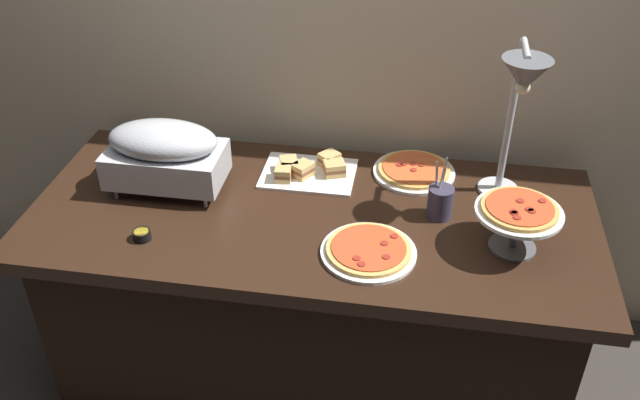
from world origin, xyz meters
name	(u,v)px	position (x,y,z in m)	size (l,w,h in m)	color
ground_plane	(313,366)	(0.00, 0.00, 0.00)	(8.00, 8.00, 0.00)	#38332D
back_wall	(335,32)	(0.00, 0.50, 1.20)	(4.40, 0.04, 2.40)	#C6B593
buffet_table	(313,294)	(0.00, 0.00, 0.39)	(1.90, 0.84, 0.76)	black
chafing_dish	(165,153)	(-0.52, 0.06, 0.90)	(0.40, 0.23, 0.25)	#B7BABF
heat_lamp	(521,90)	(0.62, 0.11, 1.20)	(0.15, 0.30, 0.56)	#B7BABF
pizza_plate_front	(414,171)	(0.33, 0.29, 0.77)	(0.30, 0.30, 0.03)	white
pizza_plate_center	(369,251)	(0.21, -0.19, 0.77)	(0.30, 0.30, 0.03)	white
pizza_plate_raised_stand	(519,214)	(0.65, -0.09, 0.89)	(0.27, 0.27, 0.16)	#595B60
sandwich_platter	(309,170)	(-0.05, 0.22, 0.78)	(0.33, 0.25, 0.06)	white
sauce_cup_near	(142,235)	(-0.51, -0.24, 0.78)	(0.06, 0.06, 0.03)	black
utensil_holder	(440,202)	(0.42, 0.04, 0.82)	(0.08, 0.08, 0.23)	#383347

